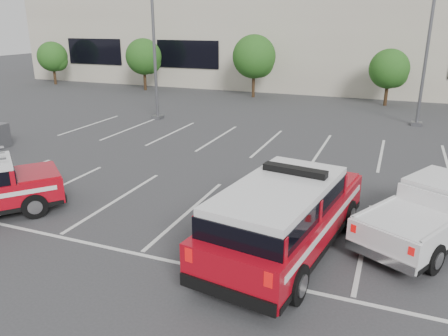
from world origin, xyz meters
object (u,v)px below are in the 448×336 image
(fire_chief_suv, at_px, (285,221))
(tree_mid_right, at_px, (390,70))
(tree_mid_left, at_px, (255,58))
(convention_building, at_px, (341,33))
(tree_far_left, at_px, (54,58))
(white_pickup, at_px, (433,216))
(light_pole_left, at_px, (154,32))
(tree_left, at_px, (145,58))
(light_pole_mid, at_px, (430,33))

(fire_chief_suv, bearing_deg, tree_mid_right, 94.49)
(tree_mid_left, bearing_deg, fire_chief_suv, -70.29)
(convention_building, relative_size, tree_far_left, 15.04)
(convention_building, xyz_separation_m, white_pickup, (6.92, -30.86, -4.05))
(tree_far_left, relative_size, light_pole_left, 0.39)
(tree_mid_right, distance_m, fire_chief_suv, 23.48)
(tree_left, xyz_separation_m, white_pickup, (22.01, -21.04, -2.11))
(tree_mid_left, distance_m, tree_mid_right, 10.01)
(light_pole_left, bearing_deg, tree_left, 124.52)
(fire_chief_suv, bearing_deg, tree_left, 136.66)
(tree_far_left, xyz_separation_m, white_pickup, (32.01, -21.04, -1.84))
(white_pickup, bearing_deg, light_pole_left, 171.52)
(tree_left, relative_size, white_pickup, 0.78)
(convention_building, relative_size, tree_mid_left, 12.38)
(tree_left, height_order, light_pole_mid, light_pole_mid)
(white_pickup, bearing_deg, fire_chief_suv, -119.88)
(convention_building, height_order, tree_left, convention_building)
(tree_far_left, height_order, light_pole_mid, light_pole_mid)
(tree_left, relative_size, light_pole_mid, 0.43)
(tree_mid_left, xyz_separation_m, tree_mid_right, (10.00, -0.00, -0.54))
(tree_mid_right, distance_m, light_pole_left, 16.72)
(convention_building, bearing_deg, light_pole_left, -112.39)
(fire_chief_suv, bearing_deg, light_pole_left, 139.19)
(light_pole_mid, height_order, white_pickup, light_pole_mid)
(tree_mid_right, relative_size, light_pole_mid, 0.39)
(tree_far_left, bearing_deg, tree_mid_right, 0.00)
(tree_mid_left, xyz_separation_m, light_pole_mid, (11.91, -6.05, 2.14))
(light_pole_left, distance_m, light_pole_mid, 15.52)
(tree_left, bearing_deg, light_pole_mid, -15.43)
(light_pole_left, bearing_deg, tree_far_left, 149.29)
(tree_mid_left, relative_size, light_pole_mid, 0.47)
(tree_far_left, xyz_separation_m, light_pole_left, (16.91, -10.05, 2.68))
(tree_left, relative_size, fire_chief_suv, 0.67)
(tree_mid_left, distance_m, fire_chief_suv, 24.91)
(tree_left, height_order, light_pole_left, light_pole_left)
(tree_far_left, relative_size, tree_left, 0.90)
(fire_chief_suv, relative_size, white_pickup, 1.15)
(tree_mid_right, relative_size, white_pickup, 0.70)
(convention_building, xyz_separation_m, tree_left, (-15.09, -9.82, -1.95))
(tree_left, relative_size, tree_mid_right, 1.11)
(convention_building, height_order, light_pole_left, convention_building)
(light_pole_mid, bearing_deg, tree_far_left, 169.27)
(light_pole_mid, relative_size, fire_chief_suv, 1.56)
(tree_mid_left, bearing_deg, tree_left, -180.00)
(tree_mid_right, height_order, fire_chief_suv, tree_mid_right)
(white_pickup, bearing_deg, tree_mid_right, 123.04)
(white_pickup, bearing_deg, light_pole_mid, 117.97)
(convention_building, height_order, light_pole_mid, convention_building)
(tree_mid_left, relative_size, light_pole_left, 0.47)
(tree_left, relative_size, light_pole_left, 0.43)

